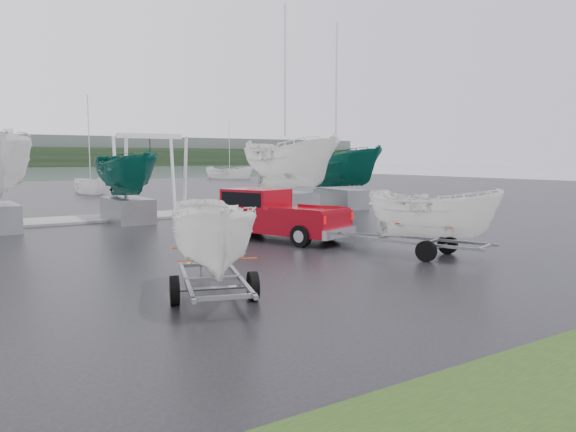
{
  "coord_description": "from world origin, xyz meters",
  "views": [
    {
      "loc": [
        -9.0,
        -14.08,
        2.96
      ],
      "look_at": [
        0.3,
        -0.15,
        1.2
      ],
      "focal_mm": 35.0,
      "sensor_mm": 36.0,
      "label": 1
    }
  ],
  "objects_px": {
    "trailer_parked": "(212,175)",
    "boat_hoist": "(150,163)",
    "pickup_truck": "(270,213)",
    "trailer_hitched": "(433,172)"
  },
  "relations": [
    {
      "from": "pickup_truck",
      "to": "boat_hoist",
      "type": "bearing_deg",
      "value": 76.16
    },
    {
      "from": "trailer_parked",
      "to": "pickup_truck",
      "type": "bearing_deg",
      "value": 69.6
    },
    {
      "from": "pickup_truck",
      "to": "trailer_hitched",
      "type": "bearing_deg",
      "value": -90.0
    },
    {
      "from": "boat_hoist",
      "to": "trailer_parked",
      "type": "bearing_deg",
      "value": -106.02
    },
    {
      "from": "trailer_hitched",
      "to": "boat_hoist",
      "type": "height_order",
      "value": "trailer_hitched"
    },
    {
      "from": "boat_hoist",
      "to": "trailer_hitched",
      "type": "bearing_deg",
      "value": -79.75
    },
    {
      "from": "trailer_parked",
      "to": "trailer_hitched",
      "type": "bearing_deg",
      "value": 26.57
    },
    {
      "from": "pickup_truck",
      "to": "trailer_parked",
      "type": "height_order",
      "value": "trailer_parked"
    },
    {
      "from": "trailer_parked",
      "to": "boat_hoist",
      "type": "relative_size",
      "value": 1.16
    },
    {
      "from": "trailer_hitched",
      "to": "trailer_parked",
      "type": "relative_size",
      "value": 0.97
    }
  ]
}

